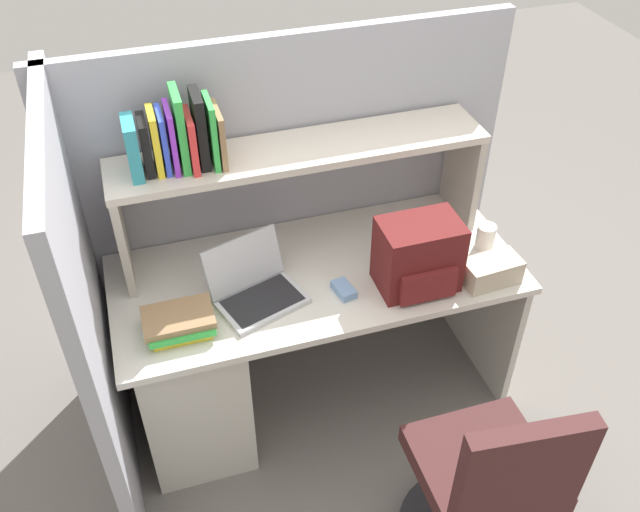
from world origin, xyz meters
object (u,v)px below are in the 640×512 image
tissue_box (491,271)px  computer_mouse (344,290)px  office_chair (487,491)px  backpack (419,256)px  laptop (255,287)px  paper_cup (486,237)px

tissue_box → computer_mouse: bearing=165.3°
office_chair → backpack: bearing=-85.0°
laptop → tissue_box: bearing=-11.6°
computer_mouse → tissue_box: (0.56, -0.10, 0.03)m
tissue_box → office_chair: 0.81m
backpack → office_chair: 0.86m
backpack → tissue_box: bearing=-13.8°
laptop → paper_cup: size_ratio=3.58×
backpack → tissue_box: (0.28, -0.07, -0.09)m
backpack → tissue_box: size_ratio=1.36×
computer_mouse → tissue_box: 0.57m
laptop → office_chair: size_ratio=0.40×
backpack → laptop: bearing=169.4°
laptop → computer_mouse: laptop is taller
paper_cup → tissue_box: 0.21m
tissue_box → office_chair: office_chair is taller
backpack → computer_mouse: 0.31m
computer_mouse → office_chair: 0.87m
laptop → backpack: 0.62m
backpack → office_chair: size_ratio=0.32×
paper_cup → office_chair: size_ratio=0.11×
computer_mouse → tissue_box: tissue_box is taller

